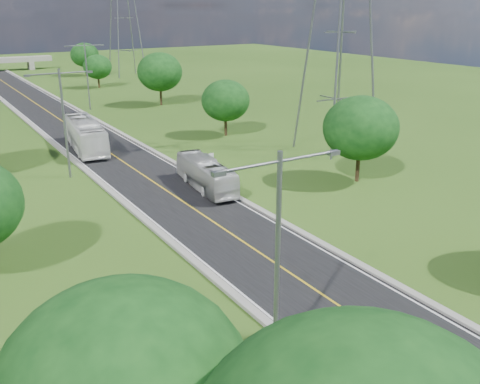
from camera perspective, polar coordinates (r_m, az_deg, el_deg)
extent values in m
plane|color=#2A4A14|center=(68.00, -16.06, 5.60)|extent=(260.00, 260.00, 0.00)
cube|color=black|center=(73.66, -17.40, 6.50)|extent=(8.00, 150.00, 0.06)
cube|color=gray|center=(72.74, -20.64, 6.06)|extent=(0.50, 150.00, 0.22)
cube|color=gray|center=(74.78, -14.26, 7.04)|extent=(0.50, 150.00, 0.22)
cylinder|color=slate|center=(49.73, -3.10, 2.88)|extent=(0.08, 0.08, 2.40)
cube|color=white|center=(49.49, -3.10, 3.76)|extent=(0.55, 0.04, 0.70)
cube|color=gray|center=(147.20, -21.41, 12.46)|extent=(1.20, 3.00, 2.00)
cylinder|color=slate|center=(22.20, 3.98, -8.20)|extent=(0.22, 0.22, 10.00)
cylinder|color=slate|center=(19.73, 0.98, 2.71)|extent=(2.80, 0.12, 0.12)
cylinder|color=slate|center=(21.32, 7.33, 3.82)|extent=(2.80, 0.12, 0.12)
cube|color=slate|center=(19.10, -2.30, 1.98)|extent=(0.50, 0.25, 0.18)
cube|color=slate|center=(22.15, 9.96, 4.14)|extent=(0.50, 0.25, 0.18)
cylinder|color=slate|center=(51.28, -18.19, 6.83)|extent=(0.22, 0.22, 10.00)
cylinder|color=slate|center=(50.26, -20.31, 11.70)|extent=(2.80, 0.12, 0.12)
cylinder|color=slate|center=(50.90, -17.19, 12.11)|extent=(2.80, 0.12, 0.12)
cube|color=slate|center=(50.01, -21.78, 11.44)|extent=(0.50, 0.25, 0.18)
cube|color=slate|center=(51.26, -15.76, 12.23)|extent=(0.50, 0.25, 0.18)
cylinder|color=slate|center=(85.84, -15.97, 11.73)|extent=(0.22, 0.22, 10.00)
cylinder|color=slate|center=(85.04, -17.19, 14.68)|extent=(2.80, 0.12, 0.12)
cylinder|color=slate|center=(85.81, -15.34, 14.88)|extent=(2.80, 0.12, 0.12)
cube|color=slate|center=(84.71, -18.06, 14.54)|extent=(0.50, 0.25, 0.18)
cube|color=slate|center=(86.20, -14.49, 14.93)|extent=(0.50, 0.25, 0.18)
cylinder|color=black|center=(49.71, 12.45, 2.72)|extent=(0.36, 0.36, 2.88)
ellipsoid|color=#0F3A12|center=(48.85, 12.75, 6.68)|extent=(6.72, 6.72, 5.71)
cylinder|color=black|center=(66.21, -1.53, 7.11)|extent=(0.36, 0.36, 2.52)
ellipsoid|color=#0F3A12|center=(65.63, -1.56, 9.74)|extent=(5.88, 5.88, 5.00)
cylinder|color=black|center=(88.15, -8.44, 10.15)|extent=(0.36, 0.36, 3.06)
ellipsoid|color=#0F3A12|center=(87.64, -8.56, 12.56)|extent=(7.14, 7.14, 6.07)
cylinder|color=black|center=(109.65, -14.83, 11.30)|extent=(0.36, 0.36, 2.34)
ellipsoid|color=#0F3A12|center=(109.32, -14.96, 12.78)|extent=(5.46, 5.46, 4.64)
cylinder|color=black|center=(129.65, -16.10, 12.42)|extent=(0.36, 0.36, 2.70)
ellipsoid|color=#0F3A12|center=(129.34, -16.24, 13.86)|extent=(6.30, 6.30, 5.36)
imported|color=silver|center=(46.50, -3.66, 1.91)|extent=(3.22, 9.56, 2.61)
imported|color=white|center=(61.60, -16.17, 5.88)|extent=(4.25, 12.33, 3.36)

